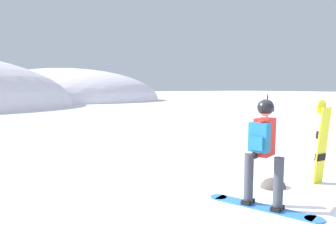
% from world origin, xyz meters
% --- Properties ---
extents(ground_plane, '(300.00, 300.00, 0.00)m').
position_xyz_m(ground_plane, '(0.00, 0.00, 0.00)').
color(ground_plane, white).
extents(ridge_peak_far, '(27.76, 24.98, 9.42)m').
position_xyz_m(ridge_peak_far, '(8.90, 45.42, 0.00)').
color(ridge_peak_far, white).
rests_on(ridge_peak_far, ground).
extents(snowboarder_main, '(0.81, 1.75, 1.71)m').
position_xyz_m(snowboarder_main, '(-0.22, -0.35, 0.92)').
color(snowboarder_main, blue).
rests_on(snowboarder_main, ground).
extents(spare_snowboard, '(0.28, 0.15, 1.66)m').
position_xyz_m(spare_snowboard, '(1.78, -0.01, 0.84)').
color(spare_snowboard, yellow).
rests_on(spare_snowboard, ground).
extents(piste_marker_near, '(0.20, 0.20, 1.74)m').
position_xyz_m(piste_marker_near, '(2.71, 2.18, 1.00)').
color(piste_marker_near, black).
rests_on(piste_marker_near, ground).
extents(rock_dark, '(0.52, 0.44, 0.36)m').
position_xyz_m(rock_dark, '(0.82, 0.31, 0.00)').
color(rock_dark, '#4C4742').
rests_on(rock_dark, ground).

